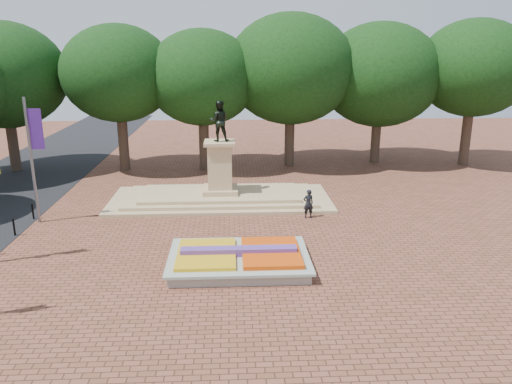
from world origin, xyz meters
TOP-DOWN VIEW (x-y plane):
  - ground at (0.00, 0.00)m, footprint 90.00×90.00m
  - flower_bed at (1.03, -2.00)m, footprint 6.30×4.30m
  - monument at (0.00, 8.00)m, footprint 14.00×6.00m
  - tree_row_back at (2.33, 18.00)m, footprint 44.80×8.80m
  - pedestrian at (5.13, 4.50)m, footprint 0.68×0.51m

SIDE VIEW (x-z plane):
  - ground at x=0.00m, z-range 0.00..0.00m
  - flower_bed at x=1.03m, z-range -0.08..0.83m
  - pedestrian at x=5.13m, z-range 0.00..1.70m
  - monument at x=0.00m, z-range -2.32..4.09m
  - tree_row_back at x=2.33m, z-range 1.46..11.89m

